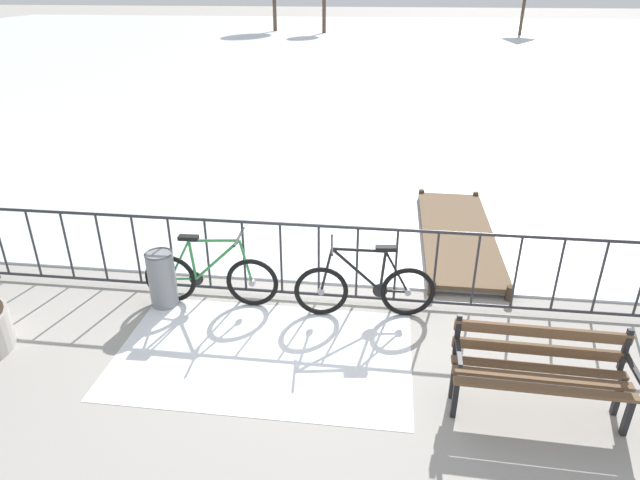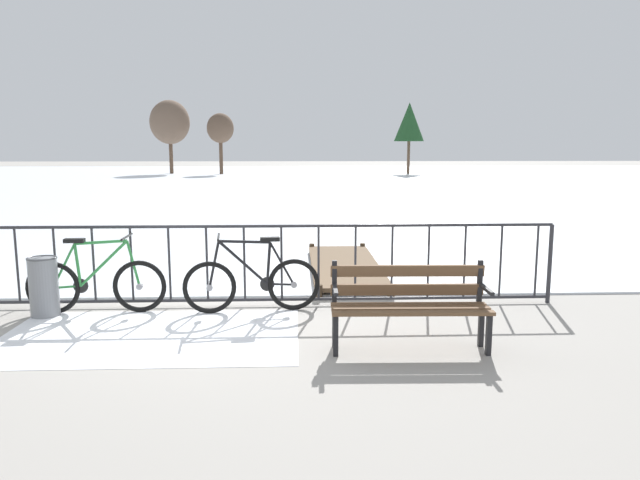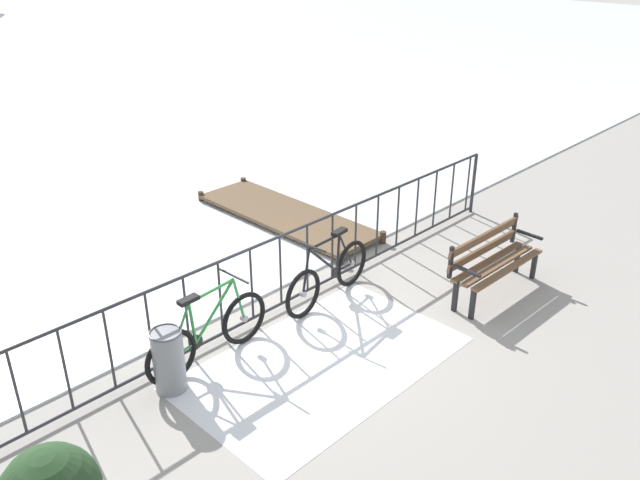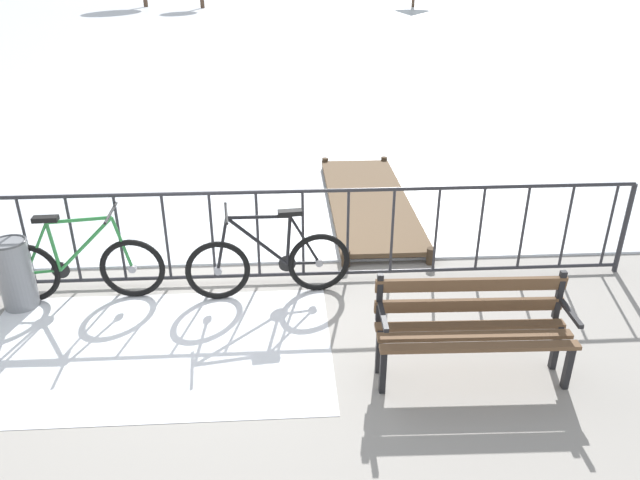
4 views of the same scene
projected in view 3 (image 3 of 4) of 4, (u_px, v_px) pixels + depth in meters
name	position (u px, v px, depth m)	size (l,w,h in m)	color
ground_plane	(282.00, 309.00, 8.51)	(160.00, 160.00, 0.00)	#9E9991
snow_patch	(323.00, 362.00, 7.45)	(3.25, 1.96, 0.01)	white
railing_fence	(281.00, 271.00, 8.26)	(9.06, 0.06, 1.07)	#2D2D33
bicycle_near_railing	(209.00, 334.00, 7.33)	(1.71, 0.52, 0.97)	black
bicycle_second	(329.00, 275.00, 8.56)	(1.71, 0.52, 0.97)	black
park_bench	(492.00, 258.00, 8.70)	(1.61, 0.52, 0.89)	brown
trash_bin	(169.00, 360.00, 6.88)	(0.35, 0.35, 0.73)	gray
wooden_dock	(286.00, 215.00, 10.98)	(1.10, 3.54, 0.20)	brown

